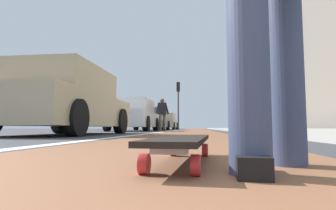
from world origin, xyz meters
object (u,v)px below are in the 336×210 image
skateboard (182,142)px  parked_car_mid (134,116)px  parked_car_end (166,122)px  parked_car_near (66,103)px  parked_car_far (153,120)px  traffic_light (178,97)px  pedestrian_distant (162,112)px

skateboard → parked_car_mid: size_ratio=0.20×
parked_car_mid → parked_car_end: (12.70, -0.02, 0.00)m
parked_car_near → parked_car_end: (19.59, 0.08, 0.00)m
parked_car_mid → parked_car_far: bearing=0.5°
parked_car_far → traffic_light: bearing=-17.6°
parked_car_mid → pedestrian_distant: pedestrian_distant is taller
parked_car_far → parked_car_end: (6.91, -0.08, 0.00)m
skateboard → pedestrian_distant: pedestrian_distant is taller
parked_car_near → pedestrian_distant: 8.50m
traffic_light → parked_car_far: bearing=162.4°
parked_car_end → pedestrian_distant: pedestrian_distant is taller
parked_car_far → parked_car_end: 6.91m
parked_car_mid → pedestrian_distant: bearing=-37.3°
parked_car_end → traffic_light: traffic_light is taller
parked_car_mid → traffic_light: bearing=-7.6°
parked_car_end → pedestrian_distant: (-11.16, -1.15, 0.26)m
traffic_light → pedestrian_distant: bearing=178.7°
parked_car_mid → traffic_light: size_ratio=1.05×
pedestrian_distant → parked_car_end: bearing=5.9°
parked_car_near → parked_car_mid: size_ratio=1.01×
parked_car_mid → parked_car_near: bearing=-179.2°
parked_car_near → pedestrian_distant: pedestrian_distant is taller
skateboard → parked_car_near: 5.57m
parked_car_near → parked_car_mid: 6.89m
parked_car_end → parked_car_far: bearing=179.4°
traffic_light → pedestrian_distant: size_ratio=2.35×
parked_car_near → parked_car_far: size_ratio=1.06×
skateboard → parked_car_mid: (11.59, 3.04, 0.63)m
parked_car_near → traffic_light: size_ratio=1.06×
parked_car_mid → parked_car_end: bearing=-0.1°
parked_car_end → pedestrian_distant: 11.23m
parked_car_mid → parked_car_far: same height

